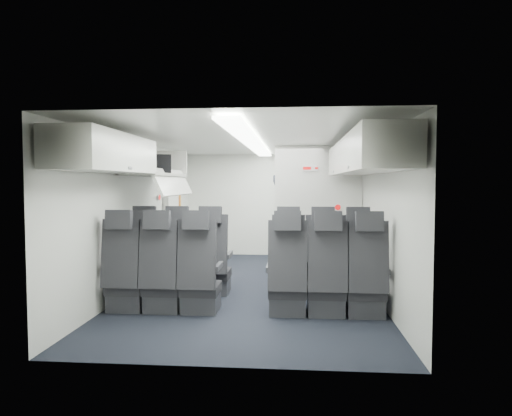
% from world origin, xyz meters
% --- Properties ---
extents(cabin_shell, '(3.41, 6.01, 2.16)m').
position_xyz_m(cabin_shell, '(0.00, 0.00, 1.12)').
color(cabin_shell, black).
rests_on(cabin_shell, ground).
extents(seat_row_front, '(3.33, 0.56, 1.24)m').
position_xyz_m(seat_row_front, '(-0.00, -0.53, 0.40)').
color(seat_row_front, '#242428').
rests_on(seat_row_front, cabin_shell).
extents(seat_row_mid, '(3.33, 0.56, 1.24)m').
position_xyz_m(seat_row_mid, '(-0.00, -1.43, 0.40)').
color(seat_row_mid, '#242428').
rests_on(seat_row_mid, cabin_shell).
extents(overhead_bin_left_rear, '(0.53, 1.80, 0.40)m').
position_xyz_m(overhead_bin_left_rear, '(-1.40, -2.00, 1.86)').
color(overhead_bin_left_rear, silver).
rests_on(overhead_bin_left_rear, cabin_shell).
extents(overhead_bin_left_front_open, '(0.64, 1.70, 0.72)m').
position_xyz_m(overhead_bin_left_front_open, '(-1.44, -0.25, 1.74)').
color(overhead_bin_left_front_open, '#9E9E93').
rests_on(overhead_bin_left_front_open, cabin_shell).
extents(overhead_bin_right_rear, '(0.53, 1.80, 0.40)m').
position_xyz_m(overhead_bin_right_rear, '(1.40, -2.00, 1.86)').
color(overhead_bin_right_rear, silver).
rests_on(overhead_bin_right_rear, cabin_shell).
extents(overhead_bin_right_front, '(0.53, 1.70, 0.40)m').
position_xyz_m(overhead_bin_right_front, '(1.40, -0.25, 1.86)').
color(overhead_bin_right_front, silver).
rests_on(overhead_bin_right_front, cabin_shell).
extents(bulkhead_partition, '(1.40, 0.15, 2.13)m').
position_xyz_m(bulkhead_partition, '(0.98, 0.80, 1.08)').
color(bulkhead_partition, silver).
rests_on(bulkhead_partition, cabin_shell).
extents(galley_unit, '(0.85, 0.52, 1.90)m').
position_xyz_m(galley_unit, '(0.95, 2.72, 0.95)').
color(galley_unit, '#939399').
rests_on(galley_unit, cabin_shell).
extents(boarding_door, '(0.12, 1.27, 1.86)m').
position_xyz_m(boarding_door, '(-1.64, 1.55, 0.95)').
color(boarding_door, silver).
rests_on(boarding_door, cabin_shell).
extents(flight_attendant, '(0.48, 0.67, 1.72)m').
position_xyz_m(flight_attendant, '(0.41, 1.40, 0.86)').
color(flight_attendant, black).
rests_on(flight_attendant, ground).
extents(carry_on_bag, '(0.50, 0.42, 0.26)m').
position_xyz_m(carry_on_bag, '(-1.35, -0.42, 1.81)').
color(carry_on_bag, black).
rests_on(carry_on_bag, overhead_bin_left_front_open).
extents(papers, '(0.22, 0.06, 0.15)m').
position_xyz_m(papers, '(0.60, 1.35, 1.07)').
color(papers, white).
rests_on(papers, flight_attendant).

